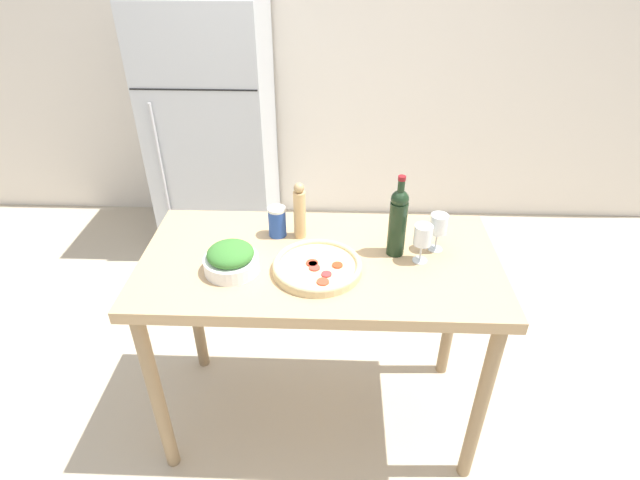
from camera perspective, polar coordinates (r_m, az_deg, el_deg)
The scene contains 11 objects.
ground_plane at distance 2.59m, azimuth -0.03°, elevation -18.96°, with size 14.00×14.00×0.00m, color #BCAD93.
wall_back at distance 3.68m, azimuth 1.27°, elevation 21.54°, with size 6.40×0.09×2.60m.
refrigerator at distance 3.52m, azimuth -12.02°, elevation 12.34°, with size 0.76×0.74×1.67m.
prep_counter at distance 2.01m, azimuth -0.04°, elevation -4.62°, with size 1.40×0.70×0.92m.
wine_bottle at distance 1.92m, azimuth 8.89°, elevation 2.21°, with size 0.07×0.07×0.33m.
wine_glass_near at distance 1.91m, azimuth 11.66°, elevation 0.36°, with size 0.07×0.07×0.16m.
wine_glass_far at distance 1.99m, azimuth 13.39°, elevation 1.64°, with size 0.07×0.07×0.16m.
pepper_mill at distance 2.02m, azimuth -2.35°, elevation 3.29°, with size 0.05×0.05×0.24m.
salad_bowl at distance 1.88m, azimuth -10.14°, elevation -2.16°, with size 0.21×0.21×0.11m.
homemade_pizza at distance 1.87m, azimuth -0.30°, elevation -3.03°, with size 0.34×0.34×0.04m.
salt_canister at distance 2.06m, azimuth -4.91°, elevation 2.11°, with size 0.07×0.07×0.13m.
Camera 1 is at (0.06, -1.59, 2.04)m, focal length 28.00 mm.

